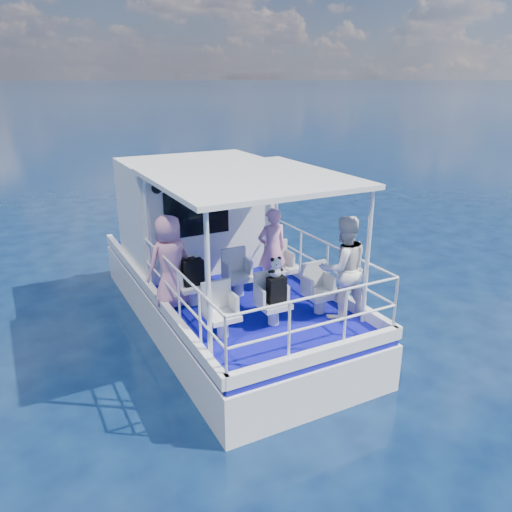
{
  "coord_description": "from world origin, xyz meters",
  "views": [
    {
      "loc": [
        -3.61,
        -7.43,
        4.68
      ],
      "look_at": [
        0.05,
        -0.4,
        1.84
      ],
      "focal_mm": 35.0,
      "sensor_mm": 36.0,
      "label": 1
    }
  ],
  "objects": [
    {
      "name": "backpack_center",
      "position": [
        0.03,
        -1.13,
        1.5
      ],
      "size": [
        0.29,
        0.16,
        0.44
      ],
      "primitive_type": "cube",
      "color": "black",
      "rests_on": "seat_center_aft"
    },
    {
      "name": "deck",
      "position": [
        0.0,
        1.0,
        0.85
      ],
      "size": [
        2.9,
        6.9,
        0.1
      ],
      "primitive_type": "cube",
      "color": "#0B087A",
      "rests_on": "hull"
    },
    {
      "name": "railings",
      "position": [
        0.0,
        -0.58,
        1.4
      ],
      "size": [
        2.84,
        3.59,
        1.0
      ],
      "primitive_type": null,
      "color": "white",
      "rests_on": "deck"
    },
    {
      "name": "hull",
      "position": [
        0.0,
        1.0,
        0.0
      ],
      "size": [
        3.0,
        7.0,
        1.6
      ],
      "primitive_type": "cube",
      "color": "white",
      "rests_on": "ground"
    },
    {
      "name": "passenger_stbd_fwd",
      "position": [
        0.68,
        0.18,
        1.68
      ],
      "size": [
        0.6,
        0.42,
        1.57
      ],
      "primitive_type": "imported",
      "rotation": [
        0.0,
        0.0,
        3.07
      ],
      "color": "pink",
      "rests_on": "deck"
    },
    {
      "name": "canopy_posts",
      "position": [
        0.0,
        -0.25,
        2.0
      ],
      "size": [
        2.77,
        2.97,
        2.2
      ],
      "color": "white",
      "rests_on": "deck"
    },
    {
      "name": "canopy",
      "position": [
        0.0,
        -0.2,
        3.14
      ],
      "size": [
        3.0,
        3.2,
        0.08
      ],
      "primitive_type": "cube",
      "color": "white",
      "rests_on": "cabin"
    },
    {
      "name": "backpack_port",
      "position": [
        -0.88,
        0.19,
        1.51
      ],
      "size": [
        0.35,
        0.19,
        0.45
      ],
      "primitive_type": "cube",
      "color": "black",
      "rests_on": "seat_port_fwd"
    },
    {
      "name": "compact_camera",
      "position": [
        -0.89,
        0.19,
        1.76
      ],
      "size": [
        0.1,
        0.06,
        0.06
      ],
      "primitive_type": "cube",
      "color": "black",
      "rests_on": "backpack_port"
    },
    {
      "name": "ground",
      "position": [
        0.0,
        0.0,
        0.0
      ],
      "size": [
        2000.0,
        2000.0,
        0.0
      ],
      "primitive_type": "plane",
      "color": "#071534",
      "rests_on": "ground"
    },
    {
      "name": "panda",
      "position": [
        0.03,
        -1.11,
        1.88
      ],
      "size": [
        0.21,
        0.18,
        0.33
      ],
      "primitive_type": null,
      "color": "white",
      "rests_on": "backpack_center"
    },
    {
      "name": "seat_center_aft",
      "position": [
        0.0,
        -1.1,
        1.09
      ],
      "size": [
        0.48,
        0.46,
        0.38
      ],
      "primitive_type": "cube",
      "color": "silver",
      "rests_on": "deck"
    },
    {
      "name": "seat_port_fwd",
      "position": [
        -0.9,
        0.2,
        1.09
      ],
      "size": [
        0.48,
        0.46,
        0.38
      ],
      "primitive_type": "cube",
      "color": "silver",
      "rests_on": "deck"
    },
    {
      "name": "seat_port_aft",
      "position": [
        -0.9,
        -1.1,
        1.09
      ],
      "size": [
        0.48,
        0.46,
        0.38
      ],
      "primitive_type": "cube",
      "color": "silver",
      "rests_on": "deck"
    },
    {
      "name": "cabin",
      "position": [
        0.0,
        2.3,
        2.0
      ],
      "size": [
        2.85,
        2.0,
        2.2
      ],
      "primitive_type": "cube",
      "color": "white",
      "rests_on": "deck"
    },
    {
      "name": "seat_stbd_aft",
      "position": [
        0.9,
        -1.1,
        1.09
      ],
      "size": [
        0.48,
        0.46,
        0.38
      ],
      "primitive_type": "cube",
      "color": "silver",
      "rests_on": "deck"
    },
    {
      "name": "passenger_stbd_aft",
      "position": [
        1.13,
        -1.39,
        1.77
      ],
      "size": [
        0.92,
        0.76,
        1.75
      ],
      "primitive_type": "imported",
      "rotation": [
        0.0,
        0.0,
        3.02
      ],
      "color": "white",
      "rests_on": "deck"
    },
    {
      "name": "passenger_port_fwd",
      "position": [
        -1.25,
        0.29,
        1.72
      ],
      "size": [
        0.69,
        0.55,
        1.65
      ],
      "primitive_type": "imported",
      "rotation": [
        0.0,
        0.0,
        3.34
      ],
      "color": "pink",
      "rests_on": "deck"
    },
    {
      "name": "seat_center_fwd",
      "position": [
        0.0,
        0.2,
        1.09
      ],
      "size": [
        0.48,
        0.46,
        0.38
      ],
      "primitive_type": "cube",
      "color": "silver",
      "rests_on": "deck"
    },
    {
      "name": "seat_stbd_fwd",
      "position": [
        0.9,
        0.2,
        1.09
      ],
      "size": [
        0.48,
        0.46,
        0.38
      ],
      "primitive_type": "cube",
      "color": "silver",
      "rests_on": "deck"
    }
  ]
}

